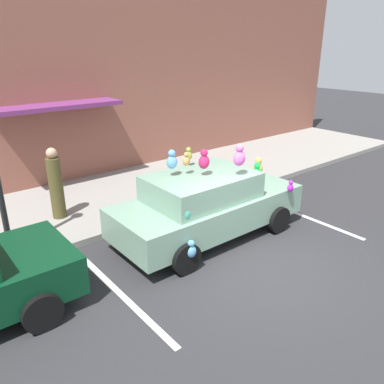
# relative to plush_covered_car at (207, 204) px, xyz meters

# --- Properties ---
(ground_plane) EXTENTS (60.00, 60.00, 0.00)m
(ground_plane) POSITION_rel_plush_covered_car_xyz_m (-0.09, -1.65, -0.81)
(ground_plane) COLOR #2D2D30
(sidewalk) EXTENTS (24.00, 4.00, 0.15)m
(sidewalk) POSITION_rel_plush_covered_car_xyz_m (-0.09, 3.35, -0.73)
(sidewalk) COLOR gray
(sidewalk) RESTS_ON ground
(storefront_building) EXTENTS (24.00, 1.25, 6.40)m
(storefront_building) POSITION_rel_plush_covered_car_xyz_m (-0.11, 5.50, 2.39)
(storefront_building) COLOR brown
(storefront_building) RESTS_ON ground
(parking_stripe_front) EXTENTS (0.12, 3.60, 0.01)m
(parking_stripe_front) POSITION_rel_plush_covered_car_xyz_m (2.68, -0.65, -0.81)
(parking_stripe_front) COLOR silver
(parking_stripe_front) RESTS_ON ground
(parking_stripe_rear) EXTENTS (0.12, 3.60, 0.01)m
(parking_stripe_rear) POSITION_rel_plush_covered_car_xyz_m (-2.68, -0.65, -0.81)
(parking_stripe_rear) COLOR silver
(parking_stripe_rear) RESTS_ON ground
(plush_covered_car) EXTENTS (4.49, 2.11, 2.24)m
(plush_covered_car) POSITION_rel_plush_covered_car_xyz_m (0.00, 0.00, 0.00)
(plush_covered_car) COLOR #7BA58C
(plush_covered_car) RESTS_ON ground
(teddy_bear_on_sidewalk) EXTENTS (0.42, 0.35, 0.81)m
(teddy_bear_on_sidewalk) POSITION_rel_plush_covered_car_xyz_m (0.71, 1.87, -0.29)
(teddy_bear_on_sidewalk) COLOR brown
(teddy_bear_on_sidewalk) RESTS_ON sidewalk
(pedestrian_near_shopfront) EXTENTS (0.33, 0.33, 1.77)m
(pedestrian_near_shopfront) POSITION_rel_plush_covered_car_xyz_m (-2.38, 2.86, 0.18)
(pedestrian_near_shopfront) COLOR #4F4824
(pedestrian_near_shopfront) RESTS_ON sidewalk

